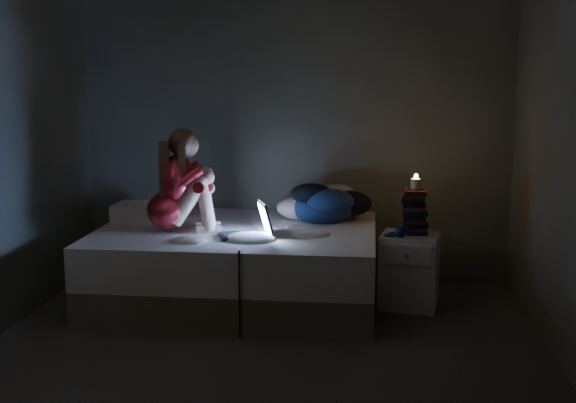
% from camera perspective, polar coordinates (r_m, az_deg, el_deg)
% --- Properties ---
extents(floor, '(3.60, 3.80, 0.02)m').
position_cam_1_polar(floor, '(4.62, -2.09, -12.12)').
color(floor, black).
rests_on(floor, ground).
extents(wall_back, '(3.60, 0.02, 2.60)m').
position_cam_1_polar(wall_back, '(6.19, 0.51, 6.04)').
color(wall_back, '#414538').
rests_on(wall_back, ground).
extents(wall_front, '(3.60, 0.02, 2.60)m').
position_cam_1_polar(wall_front, '(2.45, -9.02, -0.30)').
color(wall_front, '#414538').
rests_on(wall_front, ground).
extents(bed, '(2.07, 1.56, 0.57)m').
position_cam_1_polar(bed, '(5.61, -3.93, -4.92)').
color(bed, silver).
rests_on(bed, ground).
extents(pillow, '(0.47, 0.33, 0.13)m').
position_cam_1_polar(pillow, '(5.91, -11.08, -0.81)').
color(pillow, silver).
rests_on(pillow, bed).
extents(woman, '(0.54, 0.42, 0.77)m').
position_cam_1_polar(woman, '(5.42, -9.38, 1.64)').
color(woman, maroon).
rests_on(woman, bed).
extents(laptop, '(0.43, 0.37, 0.26)m').
position_cam_1_polar(laptop, '(5.22, -3.43, -1.38)').
color(laptop, black).
rests_on(laptop, bed).
extents(clothes_pile, '(0.61, 0.52, 0.32)m').
position_cam_1_polar(clothes_pile, '(5.76, 2.67, 0.02)').
color(clothes_pile, '#10264B').
rests_on(clothes_pile, bed).
extents(nightstand, '(0.47, 0.43, 0.55)m').
position_cam_1_polar(nightstand, '(5.54, 9.42, -5.32)').
color(nightstand, silver).
rests_on(nightstand, ground).
extents(book_stack, '(0.19, 0.25, 0.33)m').
position_cam_1_polar(book_stack, '(5.48, 9.85, -0.76)').
color(book_stack, black).
rests_on(book_stack, nightstand).
extents(candle, '(0.07, 0.07, 0.08)m').
position_cam_1_polar(candle, '(5.45, 9.92, 1.37)').
color(candle, beige).
rests_on(candle, book_stack).
extents(phone, '(0.10, 0.15, 0.01)m').
position_cam_1_polar(phone, '(5.40, 8.22, -2.63)').
color(phone, black).
rests_on(phone, nightstand).
extents(blue_orb, '(0.08, 0.08, 0.08)m').
position_cam_1_polar(blue_orb, '(5.33, 9.02, -2.43)').
color(blue_orb, '#0A1450').
rests_on(blue_orb, nightstand).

